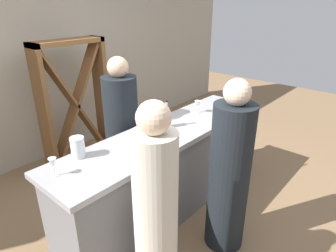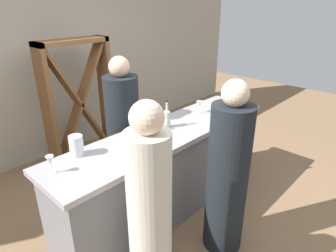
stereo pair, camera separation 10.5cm
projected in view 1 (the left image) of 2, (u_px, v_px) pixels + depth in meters
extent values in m
plane|color=#846647|center=(168.00, 208.00, 3.31)|extent=(12.00, 12.00, 0.00)
cube|color=#B2A893|center=(49.00, 59.00, 4.07)|extent=(8.00, 0.10, 2.80)
cube|color=slate|center=(168.00, 174.00, 3.12)|extent=(2.51, 0.55, 0.91)
cube|color=#99999E|center=(168.00, 133.00, 2.93)|extent=(2.59, 0.63, 0.05)
cube|color=brown|center=(44.00, 114.00, 3.64)|extent=(0.06, 0.28, 1.71)
cube|color=brown|center=(102.00, 97.00, 4.26)|extent=(0.06, 0.28, 1.71)
cube|color=brown|center=(67.00, 42.00, 3.62)|extent=(0.94, 0.28, 0.06)
cube|color=brown|center=(82.00, 158.00, 4.28)|extent=(0.94, 0.28, 0.06)
cube|color=brown|center=(75.00, 105.00, 3.95)|extent=(0.86, 0.20, 1.61)
cube|color=brown|center=(75.00, 105.00, 3.95)|extent=(0.86, 0.20, 1.61)
cylinder|color=#B7C6B2|center=(144.00, 125.00, 2.84)|extent=(0.08, 0.08, 0.16)
cone|color=#B7C6B2|center=(143.00, 116.00, 2.80)|extent=(0.08, 0.08, 0.03)
cylinder|color=#B7C6B2|center=(143.00, 111.00, 2.78)|extent=(0.03, 0.03, 0.07)
cylinder|color=black|center=(143.00, 107.00, 2.77)|extent=(0.03, 0.03, 0.01)
cylinder|color=#B7C6B2|center=(167.00, 119.00, 2.97)|extent=(0.07, 0.07, 0.17)
cone|color=#B7C6B2|center=(167.00, 110.00, 2.93)|extent=(0.07, 0.07, 0.03)
cylinder|color=#B7C6B2|center=(167.00, 105.00, 2.91)|extent=(0.02, 0.02, 0.07)
cylinder|color=black|center=(167.00, 101.00, 2.89)|extent=(0.03, 0.03, 0.01)
cylinder|color=#193D1E|center=(226.00, 107.00, 3.31)|extent=(0.07, 0.07, 0.17)
cone|color=#193D1E|center=(226.00, 98.00, 3.27)|extent=(0.07, 0.07, 0.03)
cylinder|color=#193D1E|center=(227.00, 94.00, 3.25)|extent=(0.03, 0.03, 0.07)
cylinder|color=black|center=(227.00, 90.00, 3.23)|extent=(0.03, 0.03, 0.01)
cylinder|color=white|center=(197.00, 112.00, 3.39)|extent=(0.06, 0.06, 0.00)
cylinder|color=white|center=(197.00, 109.00, 3.38)|extent=(0.01, 0.01, 0.07)
cone|color=white|center=(198.00, 104.00, 3.35)|extent=(0.08, 0.08, 0.07)
cylinder|color=white|center=(142.00, 137.00, 2.78)|extent=(0.07, 0.07, 0.00)
cylinder|color=white|center=(142.00, 134.00, 2.76)|extent=(0.01, 0.01, 0.07)
cone|color=white|center=(142.00, 126.00, 2.73)|extent=(0.08, 0.08, 0.08)
cone|color=beige|center=(142.00, 129.00, 2.74)|extent=(0.07, 0.07, 0.03)
cylinder|color=white|center=(55.00, 175.00, 2.18)|extent=(0.06, 0.06, 0.00)
cylinder|color=white|center=(54.00, 171.00, 2.17)|extent=(0.01, 0.01, 0.07)
cone|color=white|center=(53.00, 163.00, 2.14)|extent=(0.06, 0.06, 0.08)
cylinder|color=silver|center=(78.00, 147.00, 2.41)|extent=(0.12, 0.12, 0.18)
cylinder|color=black|center=(229.00, 179.00, 2.60)|extent=(0.43, 0.43, 1.40)
sphere|color=beige|center=(237.00, 92.00, 2.28)|extent=(0.22, 0.22, 0.22)
cylinder|color=beige|center=(156.00, 225.00, 2.06)|extent=(0.37, 0.37, 1.42)
sphere|color=beige|center=(154.00, 118.00, 1.74)|extent=(0.22, 0.22, 0.22)
cylinder|color=black|center=(123.00, 140.00, 3.28)|extent=(0.48, 0.48, 1.44)
sphere|color=#D8AD8C|center=(118.00, 67.00, 2.95)|extent=(0.22, 0.22, 0.22)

